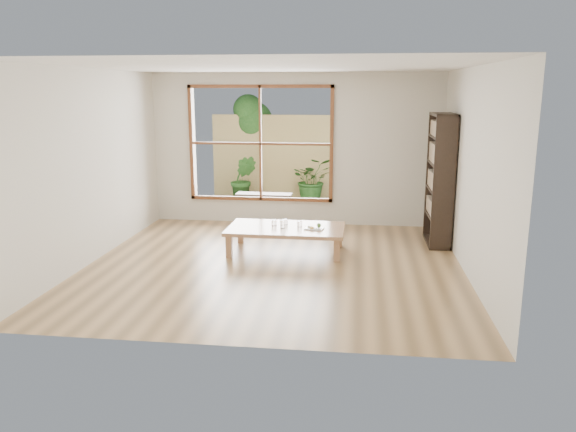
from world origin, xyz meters
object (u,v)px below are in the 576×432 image
object	(u,v)px
low_table	(286,230)
food_tray	(315,228)
bookshelf	(440,180)
garden_bench	(264,197)

from	to	relation	value
low_table	food_tray	distance (m)	0.43
bookshelf	food_tray	size ratio (longest dim) A/B	6.90
bookshelf	garden_bench	size ratio (longest dim) A/B	1.84
low_table	garden_bench	size ratio (longest dim) A/B	1.57
food_tray	bookshelf	bearing A→B (deg)	34.38
low_table	bookshelf	xyz separation A→B (m)	(2.25, 0.76, 0.66)
food_tray	garden_bench	size ratio (longest dim) A/B	0.27
bookshelf	garden_bench	xyz separation A→B (m)	(-3.01, 1.87, -0.68)
garden_bench	bookshelf	bearing A→B (deg)	-31.02
low_table	garden_bench	xyz separation A→B (m)	(-0.77, 2.64, -0.02)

